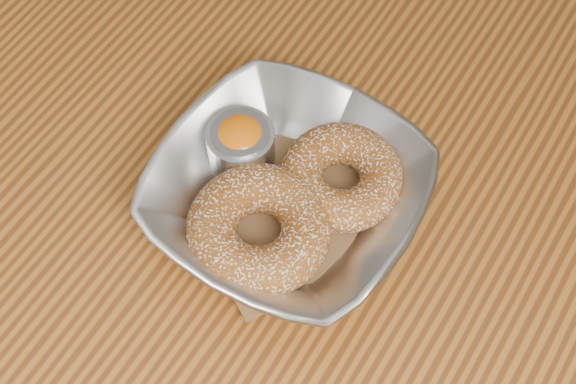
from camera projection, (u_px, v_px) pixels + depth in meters
The scene contains 6 objects.
table at pixel (225, 262), 0.73m from camera, with size 1.20×0.80×0.75m.
serving_bowl at pixel (288, 195), 0.62m from camera, with size 0.21×0.21×0.05m, color #B8BBC0.
parchment at pixel (288, 205), 0.63m from camera, with size 0.14×0.14×0.00m, color brown.
donut_back at pixel (341, 177), 0.63m from camera, with size 0.10×0.10×0.03m, color brown.
donut_front at pixel (259, 229), 0.60m from camera, with size 0.11×0.11×0.04m, color brown.
ramekin at pixel (241, 145), 0.63m from camera, with size 0.05×0.05×0.05m.
Camera 1 is at (0.21, -0.23, 1.31)m, focal length 50.00 mm.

